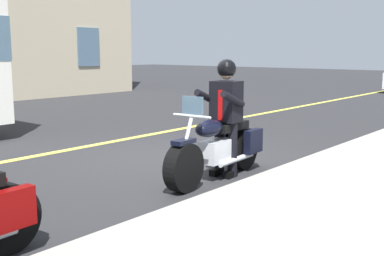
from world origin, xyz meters
name	(u,v)px	position (x,y,z in m)	size (l,w,h in m)	color
ground_plane	(172,159)	(0.00, 0.00, 0.00)	(80.00, 80.00, 0.00)	#28282B
lane_center_stripe	(98,144)	(0.00, -2.00, 0.01)	(60.00, 0.16, 0.01)	#E5DB4C
motorcycle_main	(219,148)	(0.50, 1.38, 0.45)	(2.22, 0.70, 1.26)	black
rider_main	(226,107)	(0.31, 1.37, 1.04)	(0.65, 0.58, 1.74)	black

